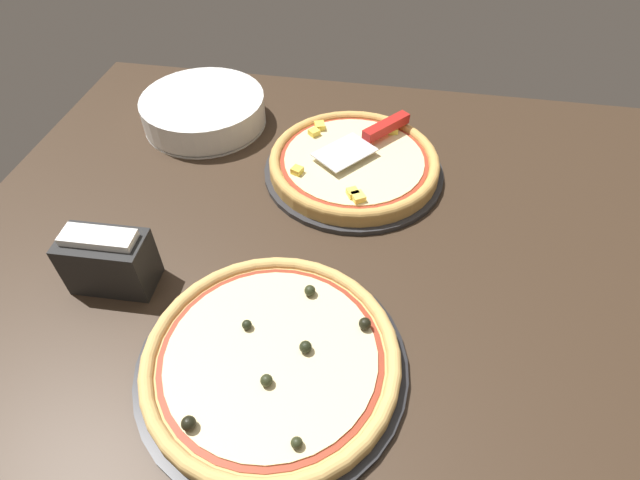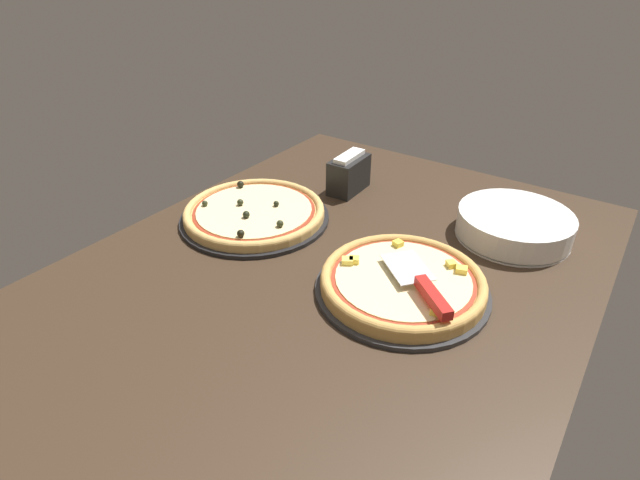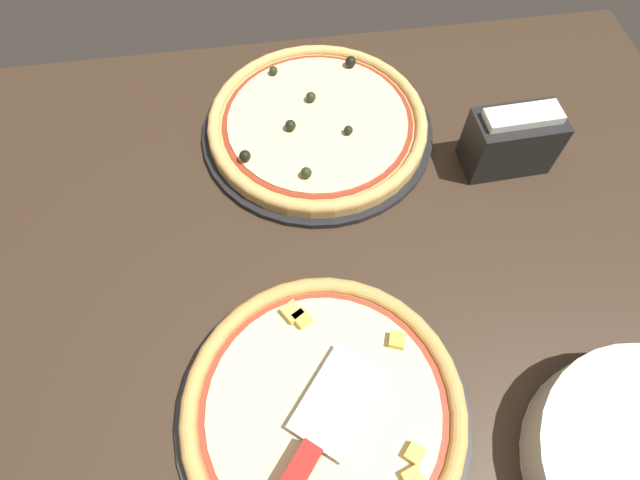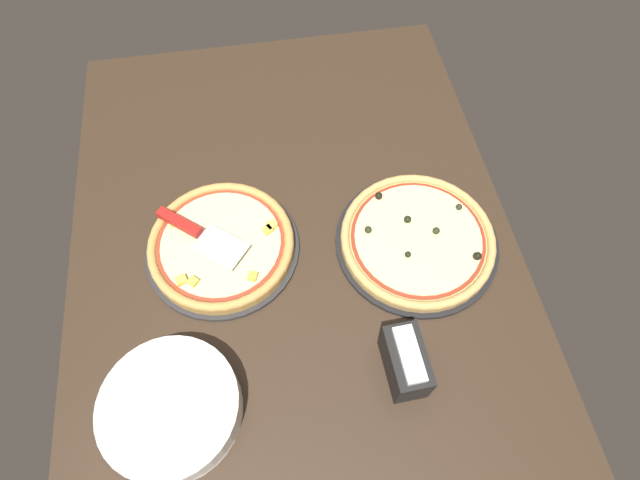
{
  "view_description": "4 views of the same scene",
  "coord_description": "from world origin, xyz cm",
  "px_view_note": "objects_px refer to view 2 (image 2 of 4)",
  "views": [
    {
      "loc": [
        -5.75,
        60.05,
        61.12
      ],
      "look_at": [
        3.81,
        5.7,
        3.0
      ],
      "focal_mm": 28.0,
      "sensor_mm": 36.0,
      "label": 1
    },
    {
      "loc": [
        -72.73,
        -47.94,
        60.42
      ],
      "look_at": [
        3.81,
        5.7,
        3.0
      ],
      "focal_mm": 28.0,
      "sensor_mm": 36.0,
      "label": 2
    },
    {
      "loc": [
        -0.98,
        -27.32,
        61.04
      ],
      "look_at": [
        3.81,
        5.7,
        3.0
      ],
      "focal_mm": 28.0,
      "sensor_mm": 36.0,
      "label": 3
    },
    {
      "loc": [
        57.38,
        -3.16,
        98.82
      ],
      "look_at": [
        3.81,
        5.7,
        3.0
      ],
      "focal_mm": 28.0,
      "sensor_mm": 36.0,
      "label": 4
    }
  ],
  "objects_px": {
    "pizza_back": "(254,211)",
    "plate_stack": "(514,225)",
    "pizza_front": "(403,281)",
    "serving_spatula": "(425,288)",
    "napkin_holder": "(349,174)"
  },
  "relations": [
    {
      "from": "plate_stack",
      "to": "pizza_front",
      "type": "bearing_deg",
      "value": 161.26
    },
    {
      "from": "pizza_front",
      "to": "pizza_back",
      "type": "bearing_deg",
      "value": 82.81
    },
    {
      "from": "plate_stack",
      "to": "napkin_holder",
      "type": "bearing_deg",
      "value": 91.13
    },
    {
      "from": "pizza_front",
      "to": "plate_stack",
      "type": "height_order",
      "value": "plate_stack"
    },
    {
      "from": "pizza_front",
      "to": "serving_spatula",
      "type": "distance_m",
      "value": 0.07
    },
    {
      "from": "pizza_back",
      "to": "napkin_holder",
      "type": "xyz_separation_m",
      "value": [
        0.27,
        -0.1,
        0.03
      ]
    },
    {
      "from": "serving_spatula",
      "to": "napkin_holder",
      "type": "xyz_separation_m",
      "value": [
        0.36,
        0.39,
        -0.0
      ]
    },
    {
      "from": "pizza_front",
      "to": "pizza_back",
      "type": "relative_size",
      "value": 0.94
    },
    {
      "from": "napkin_holder",
      "to": "pizza_front",
      "type": "bearing_deg",
      "value": -134.67
    },
    {
      "from": "serving_spatula",
      "to": "napkin_holder",
      "type": "relative_size",
      "value": 1.55
    },
    {
      "from": "pizza_back",
      "to": "plate_stack",
      "type": "relative_size",
      "value": 1.33
    },
    {
      "from": "pizza_back",
      "to": "plate_stack",
      "type": "height_order",
      "value": "plate_stack"
    },
    {
      "from": "plate_stack",
      "to": "pizza_back",
      "type": "bearing_deg",
      "value": 117.25
    },
    {
      "from": "pizza_front",
      "to": "pizza_back",
      "type": "xyz_separation_m",
      "value": [
        0.05,
        0.43,
        -0.0
      ]
    },
    {
      "from": "serving_spatula",
      "to": "napkin_holder",
      "type": "distance_m",
      "value": 0.53
    }
  ]
}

